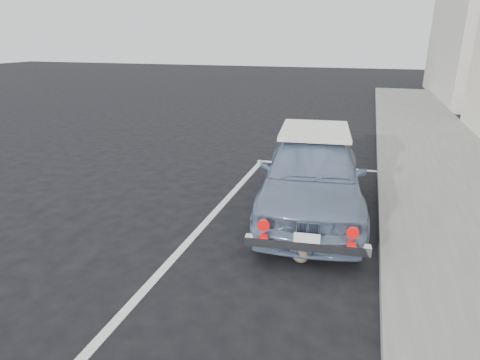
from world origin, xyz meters
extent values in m
cube|color=silver|center=(0.50, 6.50, 0.00)|extent=(3.00, 0.12, 0.01)
cube|color=silver|center=(-0.90, 3.00, 0.00)|extent=(0.12, 7.00, 0.01)
imported|color=slate|center=(0.65, 3.92, 0.70)|extent=(2.11, 4.29, 1.41)
cube|color=silver|center=(0.61, 4.33, 1.34)|extent=(1.33, 1.69, 0.07)
cube|color=silver|center=(0.88, 1.92, 0.38)|extent=(1.58, 0.29, 0.12)
cube|color=white|center=(0.88, 1.87, 0.48)|extent=(0.33, 0.06, 0.17)
cylinder|color=red|center=(0.33, 1.83, 0.62)|extent=(0.15, 0.06, 0.15)
cylinder|color=red|center=(1.43, 1.95, 0.62)|extent=(0.15, 0.06, 0.15)
cylinder|color=red|center=(0.33, 1.83, 0.44)|extent=(0.12, 0.05, 0.12)
cylinder|color=red|center=(1.43, 1.95, 0.44)|extent=(0.12, 0.05, 0.12)
ellipsoid|color=#6B5B51|center=(0.76, 2.16, 0.12)|extent=(0.37, 0.44, 0.23)
sphere|color=#6B5B51|center=(0.83, 2.01, 0.20)|extent=(0.14, 0.14, 0.14)
cone|color=#6B5B51|center=(0.80, 1.99, 0.27)|extent=(0.05, 0.05, 0.06)
cone|color=#6B5B51|center=(0.87, 2.03, 0.27)|extent=(0.05, 0.05, 0.06)
cylinder|color=#6B5B51|center=(0.74, 2.36, 0.04)|extent=(0.20, 0.19, 0.03)
camera|label=1|loc=(1.43, -2.65, 2.87)|focal=30.00mm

